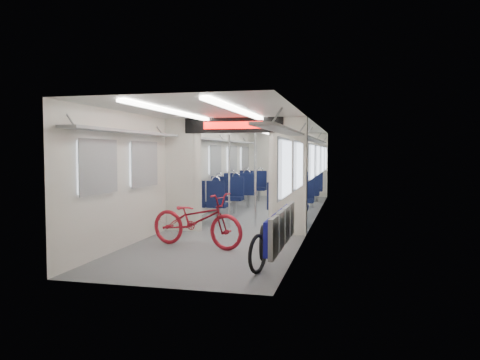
{
  "coord_description": "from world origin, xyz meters",
  "views": [
    {
      "loc": [
        2.29,
        -11.12,
        1.62
      ],
      "look_at": [
        0.08,
        -1.87,
        1.05
      ],
      "focal_mm": 35.0,
      "sensor_mm": 36.0,
      "label": 1
    }
  ],
  "objects_px": {
    "flip_bench": "(281,227)",
    "bike_hoop_a": "(258,256)",
    "seat_bay_far_right": "(306,187)",
    "stanchion_far_right": "(282,169)",
    "bike_hoop_b": "(263,244)",
    "seat_bay_near_right": "(292,198)",
    "stanchion_near_left": "(229,174)",
    "stanchion_near_right": "(256,174)",
    "seat_bay_near_left": "(218,196)",
    "bicycle": "(197,220)",
    "stanchion_far_left": "(255,169)",
    "seat_bay_far_left": "(247,186)",
    "bike_hoop_c": "(267,239)"
  },
  "relations": [
    {
      "from": "flip_bench",
      "to": "bike_hoop_a",
      "type": "bearing_deg",
      "value": -126.83
    },
    {
      "from": "seat_bay_far_right",
      "to": "stanchion_far_right",
      "type": "height_order",
      "value": "stanchion_far_right"
    },
    {
      "from": "bike_hoop_b",
      "to": "seat_bay_near_right",
      "type": "distance_m",
      "value": 4.26
    },
    {
      "from": "stanchion_near_left",
      "to": "seat_bay_near_right",
      "type": "bearing_deg",
      "value": 50.52
    },
    {
      "from": "bike_hoop_b",
      "to": "seat_bay_far_right",
      "type": "height_order",
      "value": "seat_bay_far_right"
    },
    {
      "from": "seat_bay_near_right",
      "to": "stanchion_near_right",
      "type": "xyz_separation_m",
      "value": [
        -0.67,
        -1.11,
        0.62
      ]
    },
    {
      "from": "bike_hoop_b",
      "to": "seat_bay_near_right",
      "type": "xyz_separation_m",
      "value": [
        -0.08,
        4.25,
        0.28
      ]
    },
    {
      "from": "flip_bench",
      "to": "bike_hoop_a",
      "type": "height_order",
      "value": "flip_bench"
    },
    {
      "from": "stanchion_near_left",
      "to": "stanchion_near_right",
      "type": "xyz_separation_m",
      "value": [
        0.51,
        0.32,
        0.0
      ]
    },
    {
      "from": "bike_hoop_a",
      "to": "seat_bay_near_left",
      "type": "distance_m",
      "value": 5.48
    },
    {
      "from": "flip_bench",
      "to": "bike_hoop_a",
      "type": "relative_size",
      "value": 3.92
    },
    {
      "from": "bicycle",
      "to": "stanchion_far_left",
      "type": "relative_size",
      "value": 0.77
    },
    {
      "from": "stanchion_far_right",
      "to": "seat_bay_near_right",
      "type": "bearing_deg",
      "value": -73.86
    },
    {
      "from": "bike_hoop_a",
      "to": "stanchion_far_left",
      "type": "height_order",
      "value": "stanchion_far_left"
    },
    {
      "from": "seat_bay_near_right",
      "to": "seat_bay_far_left",
      "type": "xyz_separation_m",
      "value": [
        -1.87,
        3.37,
        0.02
      ]
    },
    {
      "from": "bike_hoop_b",
      "to": "seat_bay_far_right",
      "type": "relative_size",
      "value": 0.27
    },
    {
      "from": "bike_hoop_a",
      "to": "bike_hoop_c",
      "type": "xyz_separation_m",
      "value": [
        -0.1,
        1.27,
        -0.01
      ]
    },
    {
      "from": "bicycle",
      "to": "seat_bay_far_left",
      "type": "distance_m",
      "value": 6.92
    },
    {
      "from": "seat_bay_near_right",
      "to": "stanchion_far_right",
      "type": "xyz_separation_m",
      "value": [
        -0.52,
        1.81,
        0.62
      ]
    },
    {
      "from": "stanchion_far_right",
      "to": "bike_hoop_b",
      "type": "bearing_deg",
      "value": -84.3
    },
    {
      "from": "bike_hoop_a",
      "to": "bike_hoop_b",
      "type": "distance_m",
      "value": 0.76
    },
    {
      "from": "flip_bench",
      "to": "bike_hoop_c",
      "type": "xyz_separation_m",
      "value": [
        -0.36,
        0.93,
        -0.35
      ]
    },
    {
      "from": "bike_hoop_a",
      "to": "bike_hoop_b",
      "type": "relative_size",
      "value": 1.0
    },
    {
      "from": "bike_hoop_a",
      "to": "seat_bay_near_left",
      "type": "relative_size",
      "value": 0.27
    },
    {
      "from": "seat_bay_far_right",
      "to": "stanchion_near_right",
      "type": "bearing_deg",
      "value": -98.14
    },
    {
      "from": "flip_bench",
      "to": "seat_bay_far_right",
      "type": "distance_m",
      "value": 8.23
    },
    {
      "from": "bicycle",
      "to": "bike_hoop_c",
      "type": "xyz_separation_m",
      "value": [
        1.26,
        -0.22,
        -0.24
      ]
    },
    {
      "from": "bike_hoop_b",
      "to": "bike_hoop_c",
      "type": "xyz_separation_m",
      "value": [
        -0.02,
        0.51,
        -0.01
      ]
    },
    {
      "from": "stanchion_far_left",
      "to": "stanchion_far_right",
      "type": "relative_size",
      "value": 1.0
    },
    {
      "from": "bike_hoop_a",
      "to": "stanchion_far_left",
      "type": "bearing_deg",
      "value": 101.93
    },
    {
      "from": "bike_hoop_a",
      "to": "seat_bay_far_left",
      "type": "distance_m",
      "value": 8.63
    },
    {
      "from": "bike_hoop_a",
      "to": "bicycle",
      "type": "bearing_deg",
      "value": 132.34
    },
    {
      "from": "bike_hoop_c",
      "to": "seat_bay_near_right",
      "type": "xyz_separation_m",
      "value": [
        -0.06,
        3.73,
        0.3
      ]
    },
    {
      "from": "bike_hoop_b",
      "to": "bicycle",
      "type": "bearing_deg",
      "value": 150.35
    },
    {
      "from": "flip_bench",
      "to": "stanchion_near_left",
      "type": "xyz_separation_m",
      "value": [
        -1.59,
        3.23,
        0.57
      ]
    },
    {
      "from": "bike_hoop_c",
      "to": "seat_bay_near_right",
      "type": "relative_size",
      "value": 0.26
    },
    {
      "from": "bicycle",
      "to": "stanchion_far_right",
      "type": "distance_m",
      "value": 5.41
    },
    {
      "from": "bicycle",
      "to": "stanchion_far_left",
      "type": "bearing_deg",
      "value": 15.08
    },
    {
      "from": "bicycle",
      "to": "seat_bay_near_left",
      "type": "bearing_deg",
      "value": 24.82
    },
    {
      "from": "bicycle",
      "to": "bike_hoop_b",
      "type": "bearing_deg",
      "value": -105.37
    },
    {
      "from": "seat_bay_far_left",
      "to": "stanchion_far_right",
      "type": "xyz_separation_m",
      "value": [
        1.35,
        -1.57,
        0.6
      ]
    },
    {
      "from": "seat_bay_far_left",
      "to": "stanchion_far_left",
      "type": "height_order",
      "value": "stanchion_far_left"
    },
    {
      "from": "bike_hoop_c",
      "to": "stanchion_near_left",
      "type": "height_order",
      "value": "stanchion_near_left"
    },
    {
      "from": "stanchion_near_right",
      "to": "seat_bay_near_right",
      "type": "bearing_deg",
      "value": 58.97
    },
    {
      "from": "bike_hoop_a",
      "to": "seat_bay_near_left",
      "type": "bearing_deg",
      "value": 111.75
    },
    {
      "from": "bike_hoop_a",
      "to": "bike_hoop_b",
      "type": "height_order",
      "value": "bike_hoop_b"
    },
    {
      "from": "seat_bay_far_left",
      "to": "seat_bay_near_left",
      "type": "bearing_deg",
      "value": -90.0
    },
    {
      "from": "seat_bay_far_left",
      "to": "stanchion_near_left",
      "type": "xyz_separation_m",
      "value": [
        0.69,
        -4.8,
        0.6
      ]
    },
    {
      "from": "stanchion_near_left",
      "to": "stanchion_near_right",
      "type": "height_order",
      "value": "same"
    },
    {
      "from": "bike_hoop_a",
      "to": "seat_bay_far_right",
      "type": "relative_size",
      "value": 0.27
    }
  ]
}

